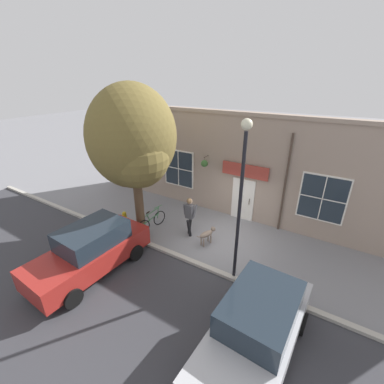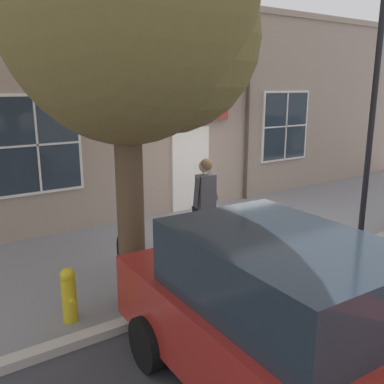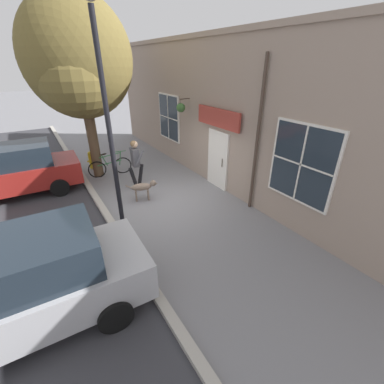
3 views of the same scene
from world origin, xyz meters
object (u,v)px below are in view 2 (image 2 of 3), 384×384
object	(u,v)px
parked_car_nearest_curb	(289,328)
leaning_bicycle	(134,262)
fire_hydrant	(69,294)
pedestrian_walking	(206,196)
street_lamp	(378,62)
dog_on_leash	(250,221)

from	to	relation	value
parked_car_nearest_curb	leaning_bicycle	bearing A→B (deg)	179.62
leaning_bicycle	fire_hydrant	size ratio (longest dim) A/B	2.25
pedestrian_walking	fire_hydrant	bearing A→B (deg)	-71.87
pedestrian_walking	fire_hydrant	xyz separation A→B (m)	(0.98, -2.98, -0.71)
street_lamp	fire_hydrant	world-z (taller)	street_lamp
street_lamp	fire_hydrant	xyz separation A→B (m)	(-0.50, -5.75, -3.13)
dog_on_leash	fire_hydrant	bearing A→B (deg)	-78.47
dog_on_leash	parked_car_nearest_curb	world-z (taller)	parked_car_nearest_curb
pedestrian_walking	dog_on_leash	distance (m)	1.18
leaning_bicycle	street_lamp	xyz separation A→B (m)	(0.99, 4.52, 3.15)
pedestrian_walking	parked_car_nearest_curb	distance (m)	4.17
pedestrian_walking	dog_on_leash	world-z (taller)	pedestrian_walking
parked_car_nearest_curb	fire_hydrant	xyz separation A→B (m)	(-2.79, -1.20, -0.48)
fire_hydrant	pedestrian_walking	bearing A→B (deg)	108.13
parked_car_nearest_curb	street_lamp	xyz separation A→B (m)	(-2.29, 4.55, 2.65)
pedestrian_walking	fire_hydrant	distance (m)	3.22
leaning_bicycle	fire_hydrant	bearing A→B (deg)	-68.25
leaning_bicycle	pedestrian_walking	bearing A→B (deg)	105.52
pedestrian_walking	fire_hydrant	world-z (taller)	pedestrian_walking
pedestrian_walking	dog_on_leash	xyz separation A→B (m)	(0.17, 0.98, -0.63)
pedestrian_walking	street_lamp	distance (m)	3.96
dog_on_leash	street_lamp	bearing A→B (deg)	53.66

